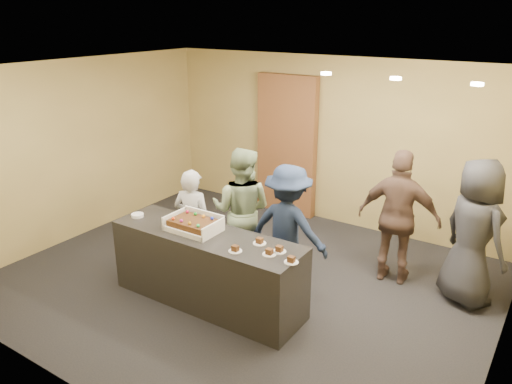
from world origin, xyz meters
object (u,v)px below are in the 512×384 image
person_sage_man (242,210)px  storage_cabinet (287,146)px  plate_stack (137,215)px  sheet_cake (193,223)px  cake_box (195,226)px  serving_counter (208,268)px  person_server_grey (193,223)px  person_navy_man (288,228)px  person_dark_suit (474,233)px  person_brown_extra (399,218)px

person_sage_man → storage_cabinet: bearing=-92.5°
plate_stack → sheet_cake: bearing=4.7°
cake_box → person_sage_man: size_ratio=0.36×
serving_counter → cake_box: bearing=172.9°
sheet_cake → person_sage_man: 0.93m
cake_box → sheet_cake: bearing=-90.8°
serving_counter → plate_stack: 1.15m
person_server_grey → serving_counter: bearing=131.5°
storage_cabinet → person_navy_man: storage_cabinet is taller
plate_stack → person_server_grey: size_ratio=0.11×
person_server_grey → plate_stack: bearing=37.6°
person_navy_man → serving_counter: bearing=52.4°
serving_counter → person_dark_suit: (2.58, 1.75, 0.45)m
person_dark_suit → person_brown_extra: bearing=35.3°
cake_box → person_navy_man: size_ratio=0.38×
person_brown_extra → person_dark_suit: size_ratio=0.98×
person_navy_man → person_brown_extra: person_brown_extra is taller
person_sage_man → person_brown_extra: (1.84, 0.84, 0.03)m
storage_cabinet → person_navy_man: size_ratio=1.47×
sheet_cake → person_dark_suit: bearing=32.2°
cake_box → sheet_cake: size_ratio=1.18×
serving_counter → plate_stack: (-1.05, -0.07, 0.47)m
storage_cabinet → person_brown_extra: storage_cabinet is taller
storage_cabinet → person_sage_man: size_ratio=1.39×
cake_box → person_navy_man: bearing=46.0°
person_dark_suit → serving_counter: bearing=69.7°
plate_stack → person_brown_extra: 3.29m
cake_box → sheet_cake: cake_box is taller
storage_cabinet → person_server_grey: 2.64m
sheet_cake → person_server_grey: 0.66m
cake_box → person_navy_man: 1.15m
person_server_grey → person_brown_extra: bearing=-161.3°
plate_stack → person_dark_suit: person_dark_suit is taller
person_sage_man → person_brown_extra: size_ratio=0.97×
person_dark_suit → plate_stack: bearing=62.3°
storage_cabinet → person_brown_extra: size_ratio=1.35×
person_server_grey → person_sage_man: size_ratio=0.86×
serving_counter → storage_cabinet: bearing=102.6°
person_navy_man → person_dark_suit: person_dark_suit is taller
person_navy_man → person_server_grey: bearing=16.4°
person_sage_man → plate_stack: bearing=30.4°
serving_counter → person_brown_extra: person_brown_extra is taller
cake_box → storage_cabinet: bearing=99.6°
person_navy_man → person_sage_man: bearing=-7.4°
storage_cabinet → person_brown_extra: 2.74m
cake_box → person_server_grey: person_server_grey is taller
storage_cabinet → sheet_cake: storage_cabinet is taller
storage_cabinet → sheet_cake: size_ratio=4.55×
plate_stack → person_dark_suit: 4.06m
cake_box → plate_stack: bearing=-173.8°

